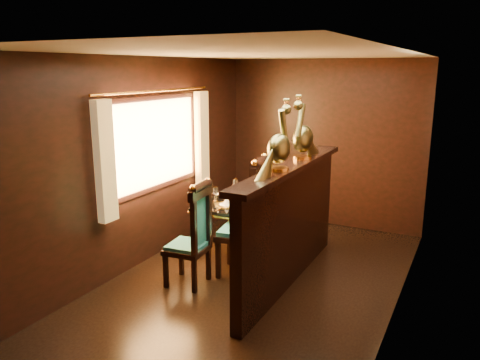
{
  "coord_description": "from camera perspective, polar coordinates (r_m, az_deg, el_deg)",
  "views": [
    {
      "loc": [
        2.06,
        -4.31,
        2.36
      ],
      "look_at": [
        -0.33,
        0.36,
        1.1
      ],
      "focal_mm": 35.0,
      "sensor_mm": 36.0,
      "label": 1
    }
  ],
  "objects": [
    {
      "name": "ground",
      "position": [
        5.33,
        1.42,
        -12.8
      ],
      "size": [
        5.0,
        5.0,
        0.0
      ],
      "primitive_type": "plane",
      "color": "black",
      "rests_on": "ground"
    },
    {
      "name": "chair_left",
      "position": [
        5.14,
        -5.44,
        -6.3
      ],
      "size": [
        0.47,
        0.49,
        1.2
      ],
      "rotation": [
        0.0,
        0.0,
        0.09
      ],
      "color": "black",
      "rests_on": "ground"
    },
    {
      "name": "peacock_left",
      "position": [
        4.63,
        4.8,
        5.43
      ],
      "size": [
        0.22,
        0.6,
        0.71
      ],
      "primitive_type": null,
      "color": "#184A33",
      "rests_on": "partition"
    },
    {
      "name": "dining_table",
      "position": [
        6.16,
        -0.91,
        -3.08
      ],
      "size": [
        0.72,
        1.15,
        0.87
      ],
      "rotation": [
        0.0,
        0.0,
        0.02
      ],
      "color": "black",
      "rests_on": "ground"
    },
    {
      "name": "room_shell",
      "position": [
        4.9,
        0.71,
        4.34
      ],
      "size": [
        3.04,
        5.04,
        2.52
      ],
      "color": "black",
      "rests_on": "ground"
    },
    {
      "name": "chair_right",
      "position": [
        5.34,
        1.46,
        -4.21
      ],
      "size": [
        0.59,
        0.61,
        1.42
      ],
      "rotation": [
        0.0,
        0.0,
        0.17
      ],
      "color": "black",
      "rests_on": "ground"
    },
    {
      "name": "partition",
      "position": [
        5.2,
        6.11,
        -5.07
      ],
      "size": [
        0.26,
        2.7,
        1.36
      ],
      "color": "black",
      "rests_on": "ground"
    },
    {
      "name": "peacock_right",
      "position": [
        5.28,
        7.73,
        6.45
      ],
      "size": [
        0.23,
        0.61,
        0.73
      ],
      "primitive_type": null,
      "color": "#184A33",
      "rests_on": "partition"
    }
  ]
}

